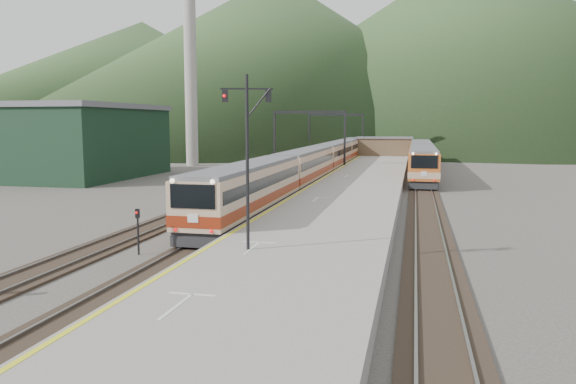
# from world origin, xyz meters

# --- Properties ---
(ground) EXTENTS (400.00, 400.00, 0.00)m
(ground) POSITION_xyz_m (0.00, 0.00, 0.00)
(ground) COLOR #47423D
(ground) RESTS_ON ground
(track_main) EXTENTS (2.60, 200.00, 0.23)m
(track_main) POSITION_xyz_m (0.00, 40.00, 0.07)
(track_main) COLOR black
(track_main) RESTS_ON ground
(track_far) EXTENTS (2.60, 200.00, 0.23)m
(track_far) POSITION_xyz_m (-5.00, 40.00, 0.07)
(track_far) COLOR black
(track_far) RESTS_ON ground
(track_second) EXTENTS (2.60, 200.00, 0.23)m
(track_second) POSITION_xyz_m (11.50, 40.00, 0.07)
(track_second) COLOR black
(track_second) RESTS_ON ground
(platform) EXTENTS (8.00, 100.00, 1.00)m
(platform) POSITION_xyz_m (5.60, 38.00, 0.50)
(platform) COLOR gray
(platform) RESTS_ON ground
(gantry_near) EXTENTS (9.55, 0.25, 8.00)m
(gantry_near) POSITION_xyz_m (-2.85, 55.00, 5.59)
(gantry_near) COLOR black
(gantry_near) RESTS_ON ground
(gantry_far) EXTENTS (9.55, 0.25, 8.00)m
(gantry_far) POSITION_xyz_m (-2.85, 80.00, 5.59)
(gantry_far) COLOR black
(gantry_far) RESTS_ON ground
(warehouse) EXTENTS (14.50, 20.50, 8.60)m
(warehouse) POSITION_xyz_m (-28.00, 42.00, 4.32)
(warehouse) COLOR black
(warehouse) RESTS_ON ground
(smokestack) EXTENTS (1.80, 1.80, 30.00)m
(smokestack) POSITION_xyz_m (-22.00, 62.00, 15.00)
(smokestack) COLOR #9E998E
(smokestack) RESTS_ON ground
(station_shed) EXTENTS (9.40, 4.40, 3.10)m
(station_shed) POSITION_xyz_m (5.60, 78.00, 2.57)
(station_shed) COLOR brown
(station_shed) RESTS_ON platform
(hill_a) EXTENTS (180.00, 180.00, 60.00)m
(hill_a) POSITION_xyz_m (-40.00, 190.00, 30.00)
(hill_a) COLOR #2A4C25
(hill_a) RESTS_ON ground
(hill_b) EXTENTS (220.00, 220.00, 75.00)m
(hill_b) POSITION_xyz_m (30.00, 230.00, 37.50)
(hill_b) COLOR #2A4C25
(hill_b) RESTS_ON ground
(hill_d) EXTENTS (200.00, 200.00, 55.00)m
(hill_d) POSITION_xyz_m (-120.00, 240.00, 27.50)
(hill_d) COLOR #2A4C25
(hill_d) RESTS_ON ground
(main_train) EXTENTS (2.84, 77.91, 3.47)m
(main_train) POSITION_xyz_m (0.00, 47.55, 1.96)
(main_train) COLOR tan
(main_train) RESTS_ON track_main
(second_train) EXTENTS (2.93, 39.97, 3.58)m
(second_train) POSITION_xyz_m (11.50, 56.36, 2.02)
(second_train) COLOR #BE5C23
(second_train) RESTS_ON track_second
(signal_mast) EXTENTS (2.12, 0.77, 7.43)m
(signal_mast) POSITION_xyz_m (3.70, 5.72, 5.51)
(signal_mast) COLOR black
(signal_mast) RESTS_ON platform
(short_signal_a) EXTENTS (0.27, 0.24, 2.27)m
(short_signal_a) POSITION_xyz_m (-2.48, 7.61, 1.46)
(short_signal_a) COLOR black
(short_signal_a) RESTS_ON ground
(short_signal_b) EXTENTS (0.24, 0.19, 2.27)m
(short_signal_b) POSITION_xyz_m (-3.25, 32.22, 1.46)
(short_signal_b) COLOR black
(short_signal_b) RESTS_ON ground
(short_signal_c) EXTENTS (0.25, 0.21, 2.27)m
(short_signal_c) POSITION_xyz_m (-6.43, 20.57, 1.46)
(short_signal_c) COLOR black
(short_signal_c) RESTS_ON ground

